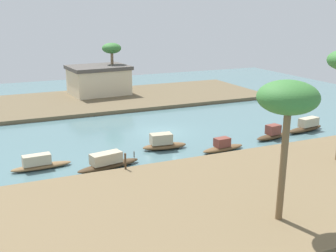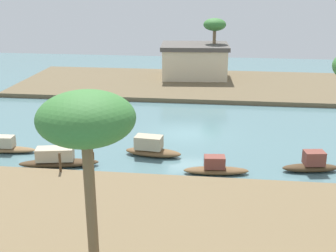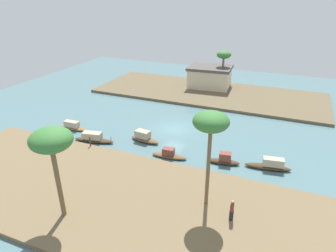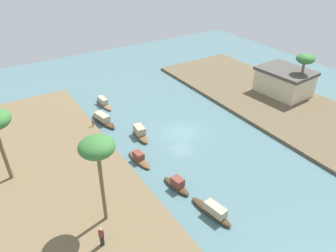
# 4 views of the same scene
# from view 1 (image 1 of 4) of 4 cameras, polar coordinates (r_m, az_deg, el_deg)

# --- Properties ---
(river_water) EXTENTS (67.21, 67.21, 0.00)m
(river_water) POSITION_cam_1_polar(r_m,az_deg,el_deg) (39.51, -0.86, -0.79)
(river_water) COLOR slate
(river_water) RESTS_ON ground
(riverbank_left) EXTENTS (36.99, 13.70, 0.39)m
(riverbank_left) POSITION_cam_1_polar(r_m,az_deg,el_deg) (27.04, 12.12, -8.41)
(riverbank_left) COLOR brown
(riverbank_left) RESTS_ON ground
(riverbank_right) EXTENTS (36.99, 13.70, 0.39)m
(riverbank_right) POSITION_cam_1_polar(r_m,az_deg,el_deg) (53.29, -7.35, 3.49)
(riverbank_right) COLOR brown
(riverbank_right) RESTS_ON ground
(sampan_foreground) EXTENTS (4.19, 1.12, 1.07)m
(sampan_foreground) POSITION_cam_1_polar(r_m,az_deg,el_deg) (31.72, -16.40, -4.72)
(sampan_foreground) COLOR brown
(sampan_foreground) RESTS_ON river_water
(sampan_with_tall_canopy) EXTENTS (3.38, 1.40, 1.23)m
(sampan_with_tall_canopy) POSITION_cam_1_polar(r_m,az_deg,el_deg) (38.34, 13.40, -1.02)
(sampan_with_tall_canopy) COLOR #47331E
(sampan_with_tall_canopy) RESTS_ON river_water
(sampan_downstream_large) EXTENTS (3.80, 1.31, 1.06)m
(sampan_downstream_large) POSITION_cam_1_polar(r_m,az_deg,el_deg) (34.53, 7.14, -2.66)
(sampan_downstream_large) COLOR brown
(sampan_downstream_large) RESTS_ON river_water
(sampan_open_hull) EXTENTS (4.82, 1.91, 1.17)m
(sampan_open_hull) POSITION_cam_1_polar(r_m,az_deg,el_deg) (30.80, -7.87, -4.71)
(sampan_open_hull) COLOR #47331E
(sampan_open_hull) RESTS_ON river_water
(sampan_near_left_bank) EXTENTS (3.69, 1.52, 1.29)m
(sampan_near_left_bank) POSITION_cam_1_polar(r_m,az_deg,el_deg) (34.63, -0.64, -2.24)
(sampan_near_left_bank) COLOR brown
(sampan_near_left_bank) RESTS_ON river_water
(sampan_with_red_awning) EXTENTS (4.47, 1.61, 1.22)m
(sampan_with_red_awning) POSITION_cam_1_polar(r_m,az_deg,el_deg) (41.59, 17.56, -0.03)
(sampan_with_red_awning) COLOR #47331E
(sampan_with_red_awning) RESTS_ON river_water
(mooring_post) EXTENTS (0.14, 0.14, 1.10)m
(mooring_post) POSITION_cam_1_polar(r_m,az_deg,el_deg) (29.43, -5.58, -4.59)
(mooring_post) COLOR #4C3823
(mooring_post) RESTS_ON riverbank_left
(palm_tree_left_near) EXTENTS (2.99, 2.99, 7.17)m
(palm_tree_left_near) POSITION_cam_1_polar(r_m,az_deg,el_deg) (21.60, 15.34, 3.21)
(palm_tree_left_near) COLOR brown
(palm_tree_left_near) RESTS_ON riverbank_left
(palm_tree_right_tall) EXTENTS (2.42, 2.42, 6.22)m
(palm_tree_right_tall) POSITION_cam_1_polar(r_m,az_deg,el_deg) (56.28, -7.35, 9.79)
(palm_tree_right_tall) COLOR #7F6647
(palm_tree_right_tall) RESTS_ON riverbank_right
(riverside_building) EXTENTS (7.55, 6.10, 3.54)m
(riverside_building) POSITION_cam_1_polar(r_m,az_deg,el_deg) (55.45, -9.01, 5.97)
(riverside_building) COLOR beige
(riverside_building) RESTS_ON riverbank_right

